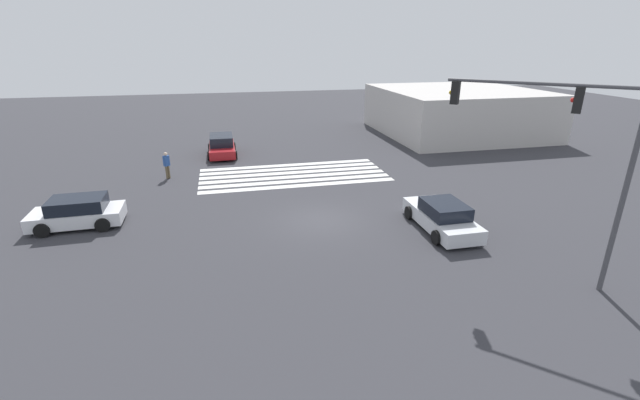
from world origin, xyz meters
The scene contains 8 objects.
ground_plane centered at (0.00, 0.00, 0.00)m, with size 114.64×114.64×0.00m, color #333338.
crosswalk_markings centered at (0.00, -7.93, 0.00)m, with size 12.27×5.35×0.01m.
traffic_signal_mast centered at (-7.17, 7.17, 5.19)m, with size 4.52×4.52×7.31m.
car_0 centered at (4.56, -14.37, 0.73)m, with size 2.17×4.68×1.53m.
car_1 centered at (11.49, -1.93, 0.70)m, with size 4.14×2.24×1.44m.
car_2 centered at (-5.35, 2.36, 0.66)m, with size 2.15×4.75×1.43m.
corner_building centered at (-17.48, -18.00, 2.07)m, with size 13.77×13.77×4.14m.
pedestrian centered at (8.08, -8.95, 0.98)m, with size 0.41×0.40×1.74m.
Camera 1 is at (4.39, 19.14, 8.45)m, focal length 24.00 mm.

